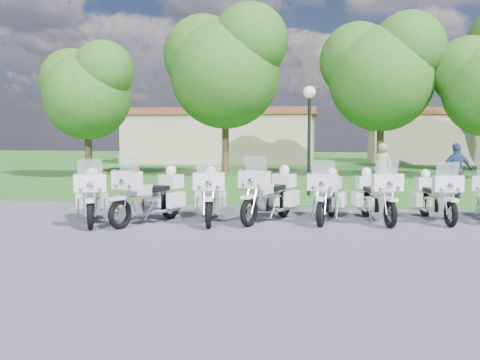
# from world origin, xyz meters

# --- Properties ---
(ground) EXTENTS (100.00, 100.00, 0.00)m
(ground) POSITION_xyz_m (0.00, 0.00, 0.00)
(ground) COLOR #4D4D51
(ground) RESTS_ON ground
(grass_lawn) EXTENTS (100.00, 48.00, 0.01)m
(grass_lawn) POSITION_xyz_m (0.00, 27.00, 0.00)
(grass_lawn) COLOR #1F561B
(grass_lawn) RESTS_ON ground
(motorcycle_0) EXTENTS (1.39, 2.30, 1.64)m
(motorcycle_0) POSITION_xyz_m (-3.79, -0.89, 0.68)
(motorcycle_0) COLOR black
(motorcycle_0) RESTS_ON ground
(motorcycle_1) EXTENTS (1.47, 2.41, 1.72)m
(motorcycle_1) POSITION_xyz_m (-2.34, -0.61, 0.72)
(motorcycle_1) COLOR black
(motorcycle_1) RESTS_ON ground
(motorcycle_2) EXTENTS (1.09, 2.46, 1.66)m
(motorcycle_2) POSITION_xyz_m (-0.91, -0.19, 0.70)
(motorcycle_2) COLOR black
(motorcycle_2) RESTS_ON ground
(motorcycle_3) EXTENTS (1.44, 2.40, 1.71)m
(motorcycle_3) POSITION_xyz_m (0.59, 0.16, 0.71)
(motorcycle_3) COLOR black
(motorcycle_3) RESTS_ON ground
(motorcycle_4) EXTENTS (1.02, 2.38, 1.60)m
(motorcycle_4) POSITION_xyz_m (2.04, 0.39, 0.67)
(motorcycle_4) COLOR black
(motorcycle_4) RESTS_ON ground
(motorcycle_5) EXTENTS (1.18, 2.37, 1.62)m
(motorcycle_5) POSITION_xyz_m (3.26, 0.53, 0.68)
(motorcycle_5) COLOR black
(motorcycle_5) RESTS_ON ground
(motorcycle_6) EXTENTS (1.03, 2.30, 1.56)m
(motorcycle_6) POSITION_xyz_m (4.78, 0.85, 0.65)
(motorcycle_6) COLOR black
(motorcycle_6) RESTS_ON ground
(lamp_post) EXTENTS (0.44, 0.44, 3.92)m
(lamp_post) POSITION_xyz_m (1.38, 5.91, 2.98)
(lamp_post) COLOR black
(lamp_post) RESTS_ON ground
(tree_0) EXTENTS (5.14, 4.39, 6.85)m
(tree_0) POSITION_xyz_m (-10.05, 12.41, 4.53)
(tree_0) COLOR #38281C
(tree_0) RESTS_ON ground
(tree_1) EXTENTS (6.61, 5.64, 8.81)m
(tree_1) POSITION_xyz_m (-3.25, 14.12, 5.83)
(tree_1) COLOR #38281C
(tree_1) RESTS_ON ground
(tree_2) EXTENTS (6.25, 5.34, 8.34)m
(tree_2) POSITION_xyz_m (4.70, 15.10, 5.52)
(tree_2) COLOR #38281C
(tree_2) RESTS_ON ground
(building_west) EXTENTS (14.56, 8.32, 4.10)m
(building_west) POSITION_xyz_m (-6.00, 28.00, 2.07)
(building_west) COLOR tan
(building_west) RESTS_ON ground
(building_east) EXTENTS (11.44, 7.28, 4.10)m
(building_east) POSITION_xyz_m (11.00, 30.00, 2.07)
(building_east) COLOR tan
(building_east) RESTS_ON ground
(bystander_a) EXTENTS (0.80, 0.65, 1.90)m
(bystander_a) POSITION_xyz_m (3.98, 6.21, 0.95)
(bystander_a) COLOR tan
(bystander_a) RESTS_ON ground
(bystander_c) EXTENTS (1.20, 0.75, 1.90)m
(bystander_c) POSITION_xyz_m (6.46, 6.00, 0.95)
(bystander_c) COLOR navy
(bystander_c) RESTS_ON ground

